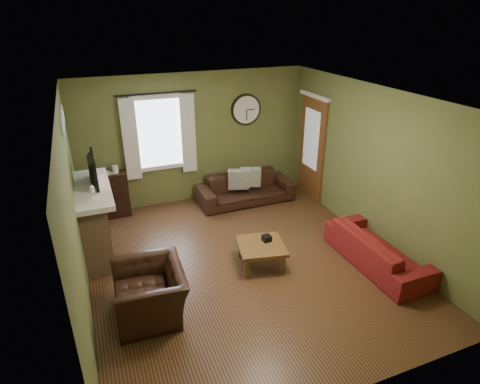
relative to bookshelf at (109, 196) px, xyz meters
name	(u,v)px	position (x,y,z in m)	size (l,w,h in m)	color
floor	(244,263)	(1.78, -2.42, -0.43)	(4.60, 5.20, 0.00)	#4D301C
ceiling	(244,98)	(1.78, -2.42, 2.17)	(4.60, 5.20, 0.00)	white
wall_left	(75,216)	(-0.52, -2.42, 0.87)	(0.00, 5.20, 2.60)	#5C6433
wall_right	(373,167)	(4.08, -2.42, 0.87)	(0.00, 5.20, 2.60)	#5C6433
wall_back	(194,139)	(1.78, 0.18, 0.87)	(4.60, 0.00, 2.60)	#5C6433
wall_front	(353,297)	(1.78, -5.02, 0.87)	(4.60, 0.00, 2.60)	#5C6433
fireplace	(94,224)	(-0.32, -1.27, 0.12)	(0.40, 1.40, 1.10)	tan
firebox	(109,235)	(-0.13, -1.27, -0.13)	(0.04, 0.60, 0.55)	black
mantel	(91,190)	(-0.29, -1.27, 0.71)	(0.58, 1.60, 0.08)	white
tv	(89,173)	(-0.27, -1.12, 0.92)	(0.60, 0.08, 0.35)	black
tv_screen	(94,169)	(-0.19, -1.12, 0.98)	(0.02, 0.62, 0.36)	#994C3F
medallion_left	(62,126)	(-0.50, -1.62, 1.82)	(0.28, 0.28, 0.03)	white
medallion_mid	(62,120)	(-0.50, -1.27, 1.82)	(0.28, 0.28, 0.03)	white
medallion_right	(63,114)	(-0.50, -0.92, 1.82)	(0.28, 0.28, 0.03)	white
window_pane	(159,133)	(1.08, 0.16, 1.07)	(1.00, 0.02, 1.30)	silver
curtain_rod	(156,93)	(1.08, 0.06, 1.84)	(0.03, 0.03, 1.50)	black
curtain_left	(131,140)	(0.53, 0.06, 1.02)	(0.28, 0.04, 1.55)	silver
curtain_right	(188,134)	(1.63, 0.06, 1.02)	(0.28, 0.04, 1.55)	silver
wall_clock	(246,110)	(2.88, 0.13, 1.37)	(0.64, 0.06, 0.64)	white
door	(312,148)	(4.05, -0.57, 0.62)	(0.05, 0.90, 2.10)	brown
bookshelf	(109,196)	(0.00, 0.00, 0.00)	(0.73, 0.31, 0.87)	black
book	(103,170)	(-0.03, 0.00, 0.53)	(0.16, 0.21, 0.02)	brown
sofa_brown	(246,189)	(2.67, -0.36, -0.15)	(1.95, 0.76, 0.57)	black
pillow_left	(239,179)	(2.48, -0.44, 0.12)	(0.42, 0.13, 0.42)	#929A8F
pillow_right	(251,177)	(2.75, -0.42, 0.12)	(0.41, 0.12, 0.41)	#929A8F
sofa_red	(377,249)	(3.70, -3.21, -0.16)	(1.85, 0.72, 0.54)	maroon
armchair	(150,292)	(0.22, -3.02, -0.11)	(1.01, 0.89, 0.66)	black
coffee_table	(261,255)	(2.01, -2.57, -0.25)	(0.70, 0.70, 0.37)	brown
tissue_box	(267,239)	(2.13, -2.51, -0.03)	(0.12, 0.12, 0.10)	black
wine_glass_a	(93,196)	(-0.27, -1.86, 0.85)	(0.07, 0.07, 0.21)	white
wine_glass_b	(92,192)	(-0.27, -1.73, 0.85)	(0.07, 0.07, 0.21)	white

